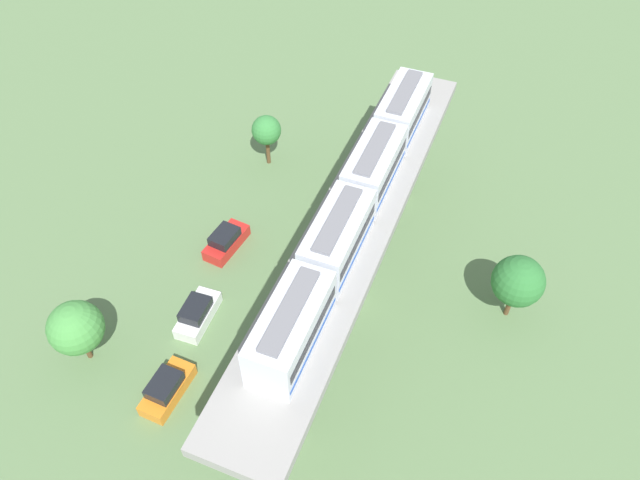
{
  "coord_description": "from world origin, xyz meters",
  "views": [
    {
      "loc": [
        -8.07,
        26.66,
        36.07
      ],
      "look_at": [
        2.5,
        0.06,
        4.83
      ],
      "focal_mm": 33.87,
      "sensor_mm": 36.0,
      "label": 1
    }
  ],
  "objects_px": {
    "parked_car_white": "(197,313)",
    "parked_car_red": "(226,241)",
    "tree_far_corner": "(518,281)",
    "tree_mid_lot": "(76,328)",
    "train": "(357,200)",
    "tree_near_viaduct": "(266,130)",
    "parked_car_orange": "(167,388)"
  },
  "relations": [
    {
      "from": "parked_car_red",
      "to": "tree_near_viaduct",
      "type": "relative_size",
      "value": 0.88
    },
    {
      "from": "parked_car_orange",
      "to": "parked_car_red",
      "type": "relative_size",
      "value": 0.97
    },
    {
      "from": "parked_car_red",
      "to": "parked_car_white",
      "type": "distance_m",
      "value": 7.15
    },
    {
      "from": "train",
      "to": "parked_car_red",
      "type": "distance_m",
      "value": 13.96
    },
    {
      "from": "tree_mid_lot",
      "to": "train",
      "type": "bearing_deg",
      "value": -141.45
    },
    {
      "from": "parked_car_white",
      "to": "tree_mid_lot",
      "type": "height_order",
      "value": "tree_mid_lot"
    },
    {
      "from": "parked_car_orange",
      "to": "parked_car_white",
      "type": "xyz_separation_m",
      "value": [
        1.11,
        -5.95,
        0.0
      ]
    },
    {
      "from": "parked_car_red",
      "to": "tree_mid_lot",
      "type": "height_order",
      "value": "tree_mid_lot"
    },
    {
      "from": "parked_car_white",
      "to": "parked_car_red",
      "type": "bearing_deg",
      "value": -81.8
    },
    {
      "from": "parked_car_orange",
      "to": "parked_car_white",
      "type": "height_order",
      "value": "same"
    },
    {
      "from": "train",
      "to": "tree_near_viaduct",
      "type": "xyz_separation_m",
      "value": [
        12.09,
        -11.41,
        -5.97
      ]
    },
    {
      "from": "parked_car_white",
      "to": "tree_far_corner",
      "type": "xyz_separation_m",
      "value": [
        -20.56,
        -8.76,
        2.99
      ]
    },
    {
      "from": "tree_far_corner",
      "to": "train",
      "type": "bearing_deg",
      "value": 12.0
    },
    {
      "from": "parked_car_white",
      "to": "tree_near_viaduct",
      "type": "bearing_deg",
      "value": -84.36
    },
    {
      "from": "train",
      "to": "tree_far_corner",
      "type": "height_order",
      "value": "train"
    },
    {
      "from": "train",
      "to": "parked_car_white",
      "type": "height_order",
      "value": "train"
    },
    {
      "from": "train",
      "to": "parked_car_red",
      "type": "bearing_deg",
      "value": -3.35
    },
    {
      "from": "parked_car_white",
      "to": "tree_mid_lot",
      "type": "xyz_separation_m",
      "value": [
        5.44,
        5.45,
        2.67
      ]
    },
    {
      "from": "parked_car_red",
      "to": "tree_mid_lot",
      "type": "bearing_deg",
      "value": 78.32
    },
    {
      "from": "parked_car_orange",
      "to": "tree_near_viaduct",
      "type": "relative_size",
      "value": 0.86
    },
    {
      "from": "tree_far_corner",
      "to": "tree_near_viaduct",
      "type": "bearing_deg",
      "value": -21.24
    },
    {
      "from": "tree_far_corner",
      "to": "parked_car_red",
      "type": "bearing_deg",
      "value": 4.53
    },
    {
      "from": "tree_mid_lot",
      "to": "tree_far_corner",
      "type": "xyz_separation_m",
      "value": [
        -26.01,
        -14.2,
        0.32
      ]
    },
    {
      "from": "tree_near_viaduct",
      "to": "tree_far_corner",
      "type": "relative_size",
      "value": 0.89
    },
    {
      "from": "train",
      "to": "tree_mid_lot",
      "type": "height_order",
      "value": "train"
    },
    {
      "from": "parked_car_orange",
      "to": "tree_mid_lot",
      "type": "height_order",
      "value": "tree_mid_lot"
    },
    {
      "from": "train",
      "to": "parked_car_red",
      "type": "height_order",
      "value": "train"
    },
    {
      "from": "train",
      "to": "tree_mid_lot",
      "type": "xyz_separation_m",
      "value": [
        14.85,
        11.83,
        -6.17
      ]
    },
    {
      "from": "tree_near_viaduct",
      "to": "train",
      "type": "bearing_deg",
      "value": 136.66
    },
    {
      "from": "parked_car_red",
      "to": "tree_mid_lot",
      "type": "distance_m",
      "value": 13.38
    },
    {
      "from": "train",
      "to": "tree_near_viaduct",
      "type": "relative_size",
      "value": 5.53
    },
    {
      "from": "parked_car_red",
      "to": "tree_near_viaduct",
      "type": "xyz_separation_m",
      "value": [
        1.3,
        -10.78,
        2.87
      ]
    }
  ]
}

